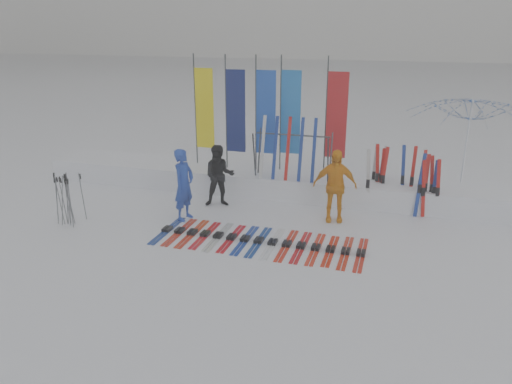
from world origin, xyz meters
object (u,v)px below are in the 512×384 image
(person_yellow, at_px, (335,186))
(ski_rack, at_px, (293,150))
(ski_row, at_px, (259,241))
(person_blue, at_px, (184,185))
(tent_canopy, at_px, (467,151))
(person_black, at_px, (219,176))

(person_yellow, relative_size, ski_rack, 0.87)
(ski_row, height_order, ski_rack, ski_rack)
(ski_row, bearing_deg, person_blue, 159.06)
(tent_canopy, relative_size, ski_row, 0.71)
(ski_rack, bearing_deg, ski_row, -90.55)
(person_black, relative_size, ski_row, 0.35)
(person_blue, relative_size, person_yellow, 0.99)
(person_yellow, height_order, ski_rack, ski_rack)
(ski_rack, bearing_deg, tent_canopy, 10.02)
(person_blue, bearing_deg, person_yellow, -65.45)
(person_black, height_order, ski_rack, ski_rack)
(person_blue, height_order, ski_row, person_blue)
(person_yellow, height_order, ski_row, person_yellow)
(ski_row, bearing_deg, ski_rack, 89.45)
(person_yellow, bearing_deg, person_black, 165.42)
(person_blue, bearing_deg, tent_canopy, -55.89)
(person_yellow, relative_size, tent_canopy, 0.55)
(person_black, xyz_separation_m, ski_rack, (1.69, 1.10, 0.57))
(ski_row, relative_size, ski_rack, 2.27)
(person_blue, relative_size, ski_row, 0.38)
(person_blue, height_order, person_black, person_blue)
(person_black, height_order, tent_canopy, tent_canopy)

